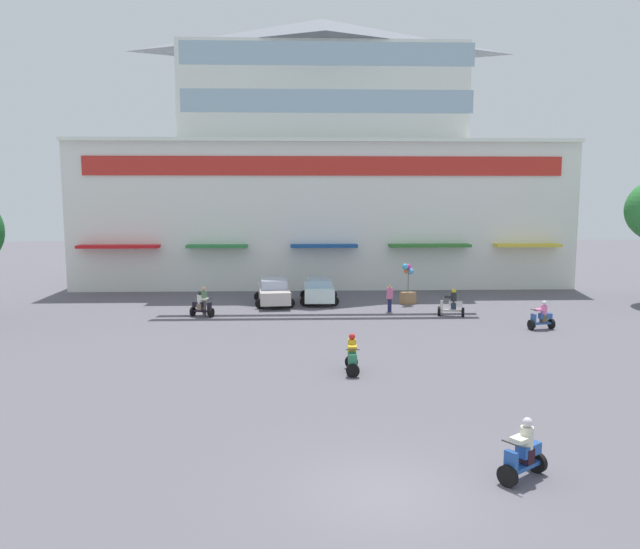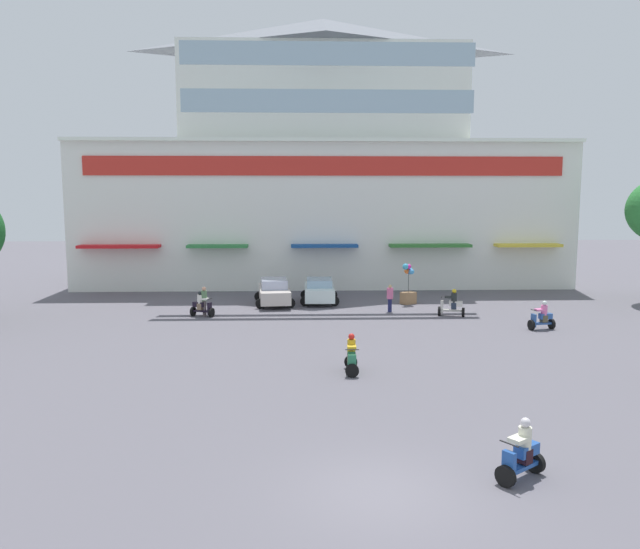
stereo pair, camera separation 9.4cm
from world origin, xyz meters
name	(u,v)px [view 1 (the left image)]	position (x,y,z in m)	size (l,w,h in m)	color
ground_plane	(342,351)	(0.00, 13.00, 0.00)	(128.00, 128.00, 0.00)	#5C5861
colonial_building	(322,173)	(0.00, 35.21, 8.50)	(36.26, 14.39, 20.09)	white
parked_car_0	(274,292)	(-3.43, 24.66, 0.80)	(2.67, 4.46, 1.61)	beige
parked_car_1	(319,290)	(-0.58, 25.24, 0.78)	(2.46, 4.07, 1.53)	silver
scooter_rider_0	(352,357)	(0.14, 9.72, 0.63)	(0.58, 1.40, 1.53)	black
scooter_rider_1	(202,306)	(-7.36, 20.97, 0.61)	(1.40, 0.93, 1.47)	black
scooter_rider_2	(452,305)	(6.77, 20.59, 0.65)	(1.55, 0.93, 1.56)	black
scooter_rider_3	(524,454)	(3.50, 0.59, 0.63)	(1.41, 1.22, 1.53)	black
scooter_rider_5	(542,317)	(10.52, 17.00, 0.62)	(1.37, 0.75, 1.49)	black
pedestrian_0	(204,299)	(-7.22, 21.01, 0.98)	(0.47, 0.47, 1.70)	slate
pedestrian_1	(390,297)	(3.45, 21.98, 0.91)	(0.45, 0.45, 1.61)	navy
balloon_vendor_cart	(408,285)	(4.98, 24.57, 1.17)	(1.08, 0.99, 2.58)	#97714C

